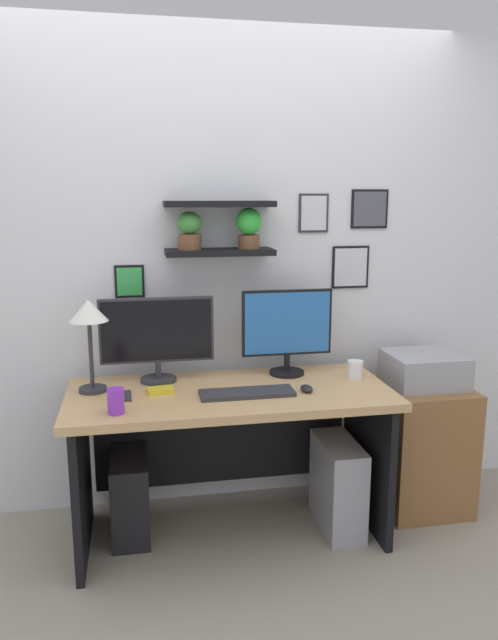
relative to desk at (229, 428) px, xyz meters
The scene contains 16 objects.
ground_plane 0.54m from the desk, 90.00° to the right, with size 8.00×8.00×0.00m, color gray.
back_wall_assembly 0.90m from the desk, 89.54° to the left, with size 4.40×0.24×2.70m.
desk is the anchor object (origin of this frame).
monitor_left 0.58m from the desk, 153.57° to the left, with size 0.56×0.18×0.42m.
monitor_right 0.58m from the desk, 26.41° to the left, with size 0.47×0.18×0.44m.
keyboard 0.27m from the desk, 64.25° to the right, with size 0.44×0.14×0.02m, color #2D2D33.
computer_mouse 0.44m from the desk, 21.47° to the right, with size 0.06×0.09×0.03m, color black.
desk_lamp 0.85m from the desk, behind, with size 0.18×0.18×0.44m.
cell_phone 0.55m from the desk, behind, with size 0.07×0.14×0.01m, color #2D2D33.
coffee_mug 0.70m from the desk, ahead, with size 0.08×0.08×0.09m, color white.
scissors_tray 0.40m from the desk, behind, with size 0.12×0.08×0.02m, color yellow.
water_cup 0.65m from the desk, 153.08° to the right, with size 0.07×0.07×0.11m, color purple.
drawer_cabinet 1.07m from the desk, ahead, with size 0.44×0.50×0.68m, color brown.
printer 1.08m from the desk, ahead, with size 0.38×0.34×0.17m, color #9E9EA3.
computer_tower_left 0.59m from the desk, behind, with size 0.18×0.40×0.41m, color black.
computer_tower_right 0.63m from the desk, ahead, with size 0.18×0.40×0.46m, color #99999E.
Camera 1 is at (-0.42, -2.71, 1.66)m, focal length 33.84 mm.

